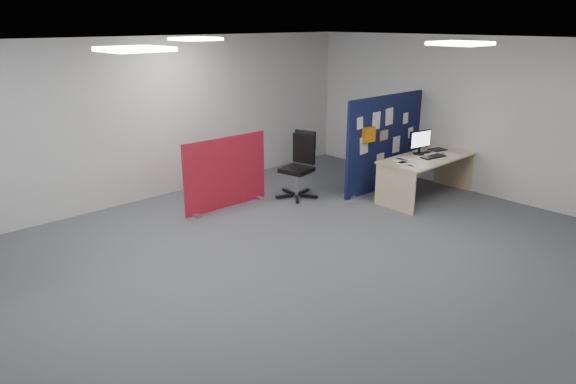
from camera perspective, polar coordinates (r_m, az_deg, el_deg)
floor at (r=6.54m, az=-0.52°, el=-8.16°), size 9.00×9.00×0.00m
ceiling at (r=5.84m, az=-0.60°, el=16.22°), size 9.00×7.00×0.02m
wall_back at (r=8.89m, az=-16.04°, el=7.57°), size 9.00×0.02×2.70m
wall_right at (r=9.60m, az=19.96°, el=7.94°), size 0.02×7.00×2.70m
ceiling_lights at (r=6.56m, az=-2.42°, el=16.20°), size 4.10×4.10×0.04m
navy_divider at (r=9.40m, az=10.67°, el=5.41°), size 2.06×0.30×1.70m
main_desk at (r=9.13m, az=14.97°, el=2.86°), size 1.86×0.83×0.73m
monitor_main at (r=9.14m, az=14.44°, el=5.49°), size 0.47×0.20×0.42m
keyboard at (r=9.04m, az=15.80°, el=3.81°), size 0.47×0.25×0.02m
mouse at (r=9.29m, az=16.83°, el=4.11°), size 0.11×0.09×0.03m
paper_tray at (r=9.59m, az=16.28°, el=4.56°), size 0.32×0.27×0.01m
red_divider at (r=8.40m, az=-6.93°, el=2.10°), size 1.57×0.30×1.17m
office_chair at (r=8.87m, az=1.38°, el=3.50°), size 0.74×0.72×1.11m
desk_papers at (r=8.90m, az=14.39°, el=3.62°), size 1.44×0.82×0.00m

